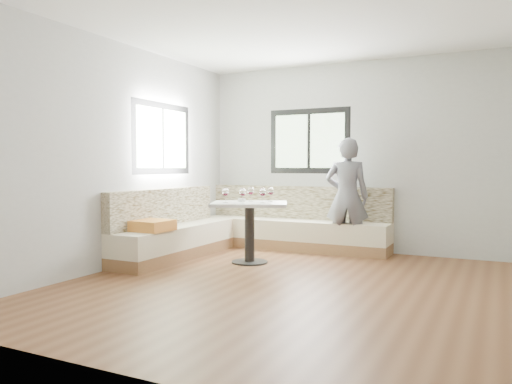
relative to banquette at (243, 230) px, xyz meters
The scene contains 10 objects.
room 2.41m from the banquette, 45.43° to the right, with size 5.01×5.01×2.81m.
banquette is the anchor object (origin of this frame).
table 0.82m from the banquette, 56.02° to the right, with size 1.18×1.07×0.79m.
person 1.57m from the banquette, 19.44° to the left, with size 0.61×0.40×1.66m, color slate.
olive_ramekin 0.81m from the banquette, 63.85° to the right, with size 0.10×0.10×0.04m.
wine_glass_a 1.10m from the banquette, 76.28° to the right, with size 0.09×0.09×0.20m.
wine_glass_b 1.15m from the banquette, 62.62° to the right, with size 0.09×0.09×0.20m.
wine_glass_c 1.14m from the banquette, 47.30° to the right, with size 0.09×0.09×0.20m.
wine_glass_d 0.88m from the banquette, 53.20° to the right, with size 0.09×0.09×0.20m.
wine_glass_e 0.98m from the banquette, 34.36° to the right, with size 0.09×0.09×0.20m.
Camera 1 is at (1.78, -4.79, 1.26)m, focal length 35.00 mm.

